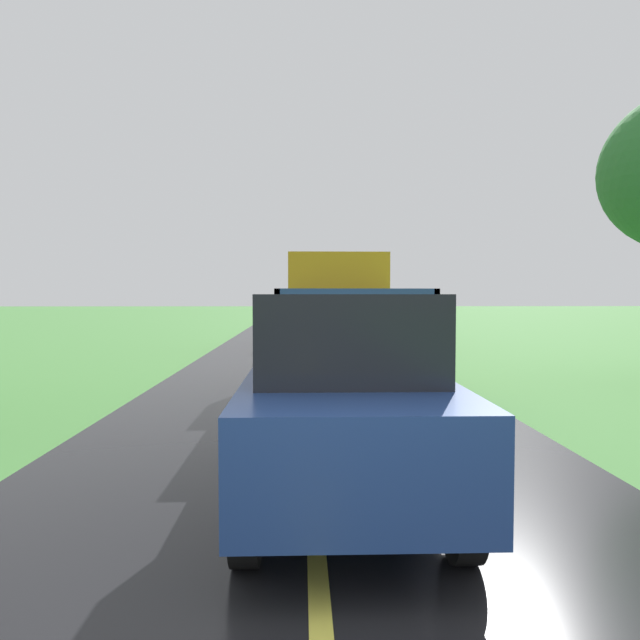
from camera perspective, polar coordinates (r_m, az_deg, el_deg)
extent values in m
cube|color=#2D2D30|center=(10.99, 2.23, -4.37)|extent=(0.90, 5.51, 0.24)
cube|color=brown|center=(10.97, 2.24, -3.33)|extent=(2.30, 5.80, 0.20)
cube|color=gold|center=(12.86, 1.63, 2.21)|extent=(2.10, 1.90, 1.90)
cube|color=black|center=(13.81, 1.39, 3.61)|extent=(1.79, 0.02, 0.76)
cube|color=#2D517F|center=(9.92, -3.76, -0.19)|extent=(0.08, 3.85, 1.10)
cube|color=#2D517F|center=(10.10, 8.93, -0.17)|extent=(0.08, 3.85, 1.10)
cube|color=#2D517F|center=(8.07, 3.67, -0.80)|extent=(2.30, 0.08, 1.10)
cube|color=#2D517F|center=(11.83, 1.93, 0.25)|extent=(2.30, 0.08, 1.10)
cylinder|color=black|center=(12.76, -3.06, -3.87)|extent=(0.28, 1.00, 1.00)
cylinder|color=black|center=(12.89, 6.34, -3.82)|extent=(0.28, 1.00, 1.00)
cylinder|color=black|center=(9.40, -3.51, -6.16)|extent=(0.28, 1.00, 1.00)
cylinder|color=black|center=(9.57, 9.23, -6.03)|extent=(0.28, 1.00, 1.00)
ellipsoid|color=#81B231|center=(10.50, 3.34, -2.09)|extent=(0.51, 0.66, 0.44)
ellipsoid|color=#89B32F|center=(9.01, 4.75, 1.26)|extent=(0.57, 0.66, 0.40)
ellipsoid|color=#87AB36|center=(10.51, 0.55, -0.42)|extent=(0.58, 0.54, 0.37)
ellipsoid|color=#87C322|center=(10.41, 1.42, -1.88)|extent=(0.55, 0.58, 0.41)
ellipsoid|color=#84C02A|center=(10.33, 4.94, -0.56)|extent=(0.48, 0.52, 0.48)
ellipsoid|color=#83C334|center=(10.70, 1.83, 1.27)|extent=(0.41, 0.39, 0.41)
cube|color=#2D2D30|center=(21.02, 0.25, -1.09)|extent=(0.90, 5.51, 0.24)
cube|color=brown|center=(21.01, 0.25, -0.55)|extent=(2.30, 5.80, 0.20)
cube|color=red|center=(22.92, 0.07, 2.33)|extent=(2.10, 1.90, 1.90)
cube|color=black|center=(23.88, 0.00, 3.13)|extent=(1.78, 0.02, 0.76)
cube|color=maroon|center=(20.00, -2.83, 1.16)|extent=(0.08, 3.85, 1.10)
cube|color=maroon|center=(20.08, 3.51, 1.16)|extent=(0.08, 3.85, 1.10)
cube|color=maroon|center=(18.12, 0.57, 1.03)|extent=(2.30, 0.08, 1.10)
cube|color=maroon|center=(21.89, 0.16, 1.28)|extent=(2.30, 0.08, 1.10)
cylinder|color=black|center=(22.81, -2.55, -1.07)|extent=(0.28, 1.00, 1.00)
cylinder|color=black|center=(22.88, 2.71, -1.06)|extent=(0.28, 1.00, 1.00)
cylinder|color=black|center=(19.42, -2.68, -1.69)|extent=(0.28, 1.00, 1.00)
cylinder|color=black|center=(19.50, 3.50, -1.67)|extent=(0.28, 1.00, 1.00)
ellipsoid|color=#85AE25|center=(18.67, 0.68, -0.13)|extent=(0.52, 0.58, 0.50)
ellipsoid|color=#7DB42F|center=(19.47, -2.02, 0.94)|extent=(0.42, 0.45, 0.39)
ellipsoid|color=#77BB2D|center=(19.60, 0.22, 0.09)|extent=(0.43, 0.39, 0.41)
ellipsoid|color=#8DB027|center=(21.12, 2.59, 1.95)|extent=(0.52, 0.52, 0.46)
ellipsoid|color=#7EB82D|center=(18.75, -1.69, 0.00)|extent=(0.45, 0.41, 0.44)
ellipsoid|color=#7AAC31|center=(21.30, 1.79, 0.19)|extent=(0.40, 0.47, 0.48)
ellipsoid|color=#7DB627|center=(19.61, 1.17, -0.04)|extent=(0.41, 0.50, 0.42)
ellipsoid|color=#86BE21|center=(19.15, 0.89, 0.87)|extent=(0.56, 0.66, 0.46)
ellipsoid|color=#81BC36|center=(19.02, -0.11, 0.06)|extent=(0.40, 0.43, 0.39)
ellipsoid|color=#7BAA28|center=(18.80, -2.01, -0.04)|extent=(0.44, 0.55, 0.46)
ellipsoid|color=#80B020|center=(19.35, 2.11, 1.08)|extent=(0.42, 0.47, 0.42)
cube|color=navy|center=(5.44, 2.23, -9.14)|extent=(1.70, 4.10, 0.80)
cube|color=black|center=(5.14, 2.40, -1.37)|extent=(1.44, 2.05, 0.70)
cylinder|color=black|center=(6.78, -5.18, -11.09)|extent=(0.20, 0.64, 0.64)
cylinder|color=black|center=(6.87, 8.00, -10.94)|extent=(0.20, 0.64, 0.64)
cylinder|color=black|center=(4.36, -7.26, -18.94)|extent=(0.20, 0.64, 0.64)
cylinder|color=black|center=(4.49, 13.82, -18.34)|extent=(0.20, 0.64, 0.64)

